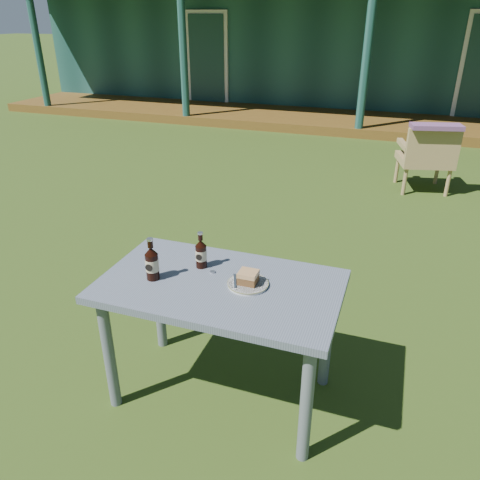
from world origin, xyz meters
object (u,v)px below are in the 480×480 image
at_px(cake_slice, 248,277).
at_px(cafe_table, 220,300).
at_px(plate, 248,284).
at_px(cola_bottle_far, 152,263).
at_px(cola_bottle_near, 201,253).
at_px(armchair_left, 427,155).

bearing_deg(cake_slice, cafe_table, -169.29).
xyz_separation_m(plate, cola_bottle_far, (-0.47, -0.10, 0.08)).
height_order(cola_bottle_near, cola_bottle_far, cola_bottle_far).
height_order(cola_bottle_near, armchair_left, cola_bottle_near).
bearing_deg(cafe_table, cola_bottle_near, 141.80).
xyz_separation_m(cafe_table, cola_bottle_far, (-0.33, -0.07, 0.19)).
height_order(cake_slice, cola_bottle_far, cola_bottle_far).
bearing_deg(cola_bottle_far, cola_bottle_near, 47.08).
xyz_separation_m(plate, armchair_left, (0.90, 3.87, -0.29)).
relative_size(plate, cola_bottle_far, 0.91).
height_order(cafe_table, plate, plate).
bearing_deg(cafe_table, cake_slice, 10.71).
height_order(plate, cola_bottle_near, cola_bottle_near).
relative_size(cafe_table, armchair_left, 1.53).
bearing_deg(cake_slice, cola_bottle_far, -168.04).
xyz_separation_m(cake_slice, armchair_left, (0.90, 3.87, -0.33)).
bearing_deg(cola_bottle_near, cake_slice, -17.83).
distance_m(cake_slice, armchair_left, 3.99).
xyz_separation_m(cola_bottle_near, cola_bottle_far, (-0.18, -0.19, 0.01)).
relative_size(cake_slice, armchair_left, 0.12).
bearing_deg(armchair_left, cafe_table, -104.98).
distance_m(cafe_table, cake_slice, 0.20).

